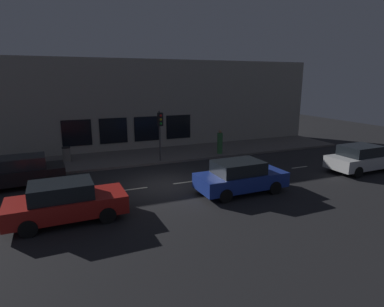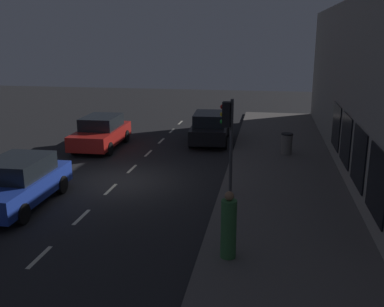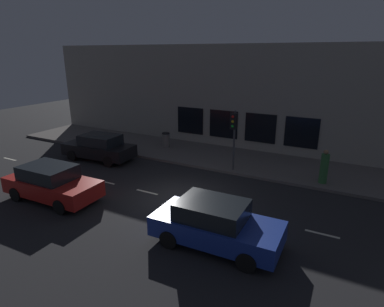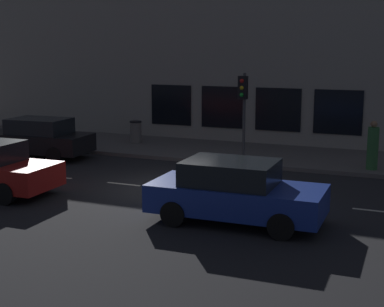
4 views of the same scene
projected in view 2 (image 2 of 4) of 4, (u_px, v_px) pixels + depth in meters
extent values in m
plane|color=#232326|center=(120.00, 181.00, 17.12)|extent=(60.00, 60.00, 0.00)
cube|color=#5B5654|center=(284.00, 188.00, 16.06)|extent=(4.50, 32.00, 0.15)
cube|color=gray|center=(367.00, 98.00, 14.77)|extent=(0.60, 32.00, 6.86)
cube|color=black|center=(377.00, 183.00, 11.63)|extent=(0.04, 2.01, 1.86)
cube|color=black|center=(359.00, 158.00, 14.06)|extent=(0.04, 2.01, 1.86)
cube|color=black|center=(346.00, 140.00, 16.49)|extent=(0.04, 2.01, 1.86)
cube|color=black|center=(336.00, 126.00, 18.92)|extent=(0.04, 2.01, 1.86)
cube|color=beige|center=(39.00, 257.00, 11.21)|extent=(0.12, 1.20, 0.01)
cube|color=beige|center=(81.00, 217.00, 13.69)|extent=(0.12, 1.20, 0.01)
cube|color=beige|center=(111.00, 189.00, 16.16)|extent=(0.12, 1.20, 0.01)
cube|color=beige|center=(132.00, 169.00, 18.64)|extent=(0.12, 1.20, 0.01)
cube|color=beige|center=(148.00, 153.00, 21.11)|extent=(0.12, 1.20, 0.01)
cube|color=beige|center=(161.00, 141.00, 23.59)|extent=(0.12, 1.20, 0.01)
cube|color=beige|center=(172.00, 131.00, 26.06)|extent=(0.12, 1.20, 0.01)
cube|color=beige|center=(180.00, 123.00, 28.53)|extent=(0.12, 1.20, 0.01)
cylinder|color=#424244|center=(231.00, 147.00, 14.94)|extent=(0.11, 0.11, 3.28)
cube|color=black|center=(226.00, 114.00, 14.68)|extent=(0.26, 0.32, 0.84)
sphere|color=red|center=(222.00, 107.00, 14.63)|extent=(0.15, 0.15, 0.15)
sphere|color=gold|center=(222.00, 114.00, 14.70)|extent=(0.15, 0.15, 0.15)
sphere|color=green|center=(222.00, 122.00, 14.76)|extent=(0.15, 0.15, 0.15)
cube|color=#1E389E|center=(17.00, 188.00, 14.45)|extent=(1.98, 4.40, 0.70)
cube|color=black|center=(18.00, 167.00, 14.45)|extent=(1.71, 2.30, 0.60)
cylinder|color=black|center=(22.00, 214.00, 13.11)|extent=(0.23, 0.64, 0.64)
cylinder|color=black|center=(61.00, 185.00, 15.69)|extent=(0.23, 0.64, 0.64)
cylinder|color=black|center=(15.00, 182.00, 15.95)|extent=(0.23, 0.64, 0.64)
cube|color=red|center=(101.00, 136.00, 21.98)|extent=(1.95, 4.44, 0.70)
cube|color=black|center=(101.00, 122.00, 21.98)|extent=(1.68, 2.33, 0.60)
cylinder|color=black|center=(109.00, 149.00, 20.64)|extent=(0.24, 0.65, 0.64)
cylinder|color=black|center=(74.00, 148.00, 20.88)|extent=(0.24, 0.65, 0.64)
cylinder|color=black|center=(126.00, 136.00, 23.24)|extent=(0.24, 0.65, 0.64)
cylinder|color=black|center=(95.00, 135.00, 23.48)|extent=(0.24, 0.65, 0.64)
cube|color=black|center=(210.00, 130.00, 23.22)|extent=(2.06, 4.50, 0.70)
cube|color=black|center=(210.00, 119.00, 22.88)|extent=(1.72, 2.38, 0.60)
cylinder|color=black|center=(197.00, 130.00, 24.70)|extent=(0.26, 0.65, 0.64)
cylinder|color=black|center=(227.00, 131.00, 24.52)|extent=(0.26, 0.65, 0.64)
cylinder|color=black|center=(191.00, 141.00, 22.08)|extent=(0.26, 0.65, 0.64)
cylinder|color=black|center=(225.00, 142.00, 21.90)|extent=(0.26, 0.65, 0.64)
cylinder|color=#336B38|center=(229.00, 229.00, 10.75)|extent=(0.54, 0.54, 1.48)
sphere|color=#936B4C|center=(229.00, 196.00, 10.53)|extent=(0.23, 0.23, 0.23)
cube|color=#936B4C|center=(227.00, 195.00, 10.62)|extent=(0.08, 0.07, 0.06)
cylinder|color=slate|center=(287.00, 144.00, 20.31)|extent=(0.51, 0.51, 0.91)
cylinder|color=black|center=(287.00, 134.00, 20.18)|extent=(0.53, 0.53, 0.06)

